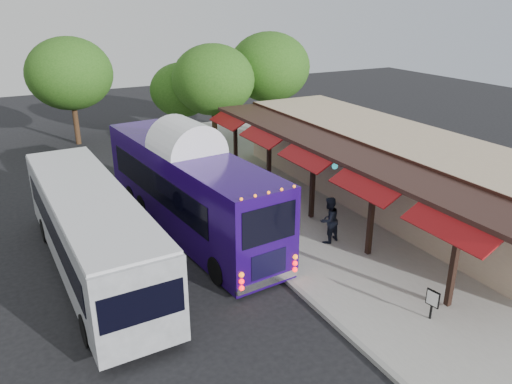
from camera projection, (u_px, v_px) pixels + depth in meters
ground at (285, 282)px, 18.03m from camera, size 90.00×90.00×0.00m
sidewalk at (333, 214)px, 23.48m from camera, size 10.00×40.00×0.15m
curb at (238, 236)px, 21.33m from camera, size 0.20×40.00×0.16m
station_shelter at (391, 168)px, 24.30m from camera, size 8.15×20.00×3.60m
coach_bus at (188, 185)px, 21.38m from camera, size 3.77×12.47×3.93m
city_bus at (91, 228)px, 18.09m from camera, size 3.07×12.08×3.22m
ped_a at (263, 206)px, 22.12m from camera, size 0.72×0.64×1.65m
ped_b at (329, 220)px, 20.35m from camera, size 1.10×0.95×1.96m
ped_c at (226, 173)px, 25.97m from camera, size 1.14×1.08×1.90m
ped_d at (211, 162)px, 28.04m from camera, size 1.11×0.65×1.69m
sign_board at (433, 300)px, 15.46m from camera, size 0.12×0.46×1.02m
tree_left at (182, 90)px, 34.30m from camera, size 4.34×4.34×5.56m
tree_mid at (213, 80)px, 32.51m from camera, size 5.42×5.42×6.94m
tree_right at (269, 67)px, 35.86m from camera, size 5.82×5.82×7.45m
tree_far at (70, 74)px, 33.46m from camera, size 5.70×5.70×7.30m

